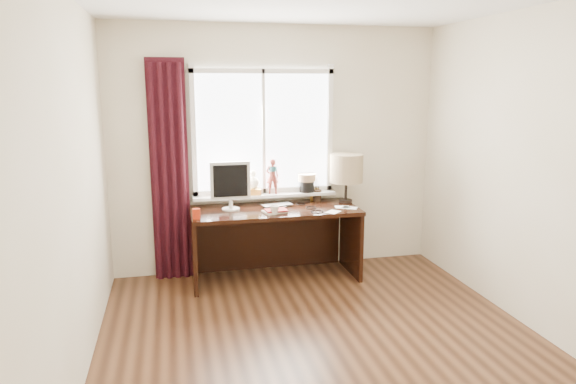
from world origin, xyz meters
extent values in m
cube|color=brown|center=(0.00, 0.00, 0.00)|extent=(3.50, 4.00, 0.00)
cube|color=beige|center=(0.00, 2.00, 1.30)|extent=(3.50, 0.00, 2.60)
cube|color=beige|center=(0.00, -2.00, 1.30)|extent=(3.50, 0.00, 2.60)
cube|color=beige|center=(-1.75, 0.00, 1.30)|extent=(0.00, 4.00, 2.60)
cube|color=beige|center=(1.75, 0.00, 1.30)|extent=(0.00, 4.00, 2.60)
imported|color=silver|center=(-0.06, 1.72, 0.76)|extent=(0.34, 0.26, 0.02)
imported|color=white|center=(-0.15, 1.41, 0.80)|extent=(0.13, 0.13, 0.10)
cylinder|color=#A0230B|center=(-0.90, 1.40, 0.80)|extent=(0.07, 0.07, 0.10)
cube|color=white|center=(-0.15, 1.99, 1.50)|extent=(1.40, 0.02, 1.30)
cube|color=silver|center=(-0.15, 1.96, 0.88)|extent=(1.50, 0.05, 0.05)
cube|color=silver|center=(-0.15, 1.96, 2.12)|extent=(1.50, 0.05, 0.05)
cube|color=silver|center=(-0.88, 1.96, 1.50)|extent=(0.05, 0.05, 1.40)
cube|color=silver|center=(0.57, 1.96, 1.50)|extent=(0.05, 0.05, 1.40)
cube|color=silver|center=(-0.15, 1.96, 1.50)|extent=(0.03, 0.05, 1.30)
cube|color=silver|center=(-0.15, 1.91, 0.83)|extent=(1.52, 0.18, 0.03)
cylinder|color=#540B0B|center=(-0.58, 1.88, 0.98)|extent=(0.14, 0.14, 0.26)
cube|color=gold|center=(-0.28, 1.90, 0.88)|extent=(0.15, 0.12, 0.06)
sphere|color=beige|center=(-0.28, 1.90, 0.97)|extent=(0.13, 0.13, 0.13)
sphere|color=beige|center=(-0.28, 1.90, 1.07)|extent=(0.07, 0.07, 0.07)
imported|color=maroon|center=(-0.07, 1.90, 1.04)|extent=(0.14, 0.10, 0.38)
cylinder|color=#1E4C51|center=(-0.07, 1.89, 1.12)|extent=(0.09, 0.09, 0.05)
cylinder|color=black|center=(0.31, 1.91, 0.91)|extent=(0.16, 0.16, 0.12)
cylinder|color=#8C6B4C|center=(0.31, 1.91, 1.01)|extent=(0.20, 0.20, 0.08)
cube|color=black|center=(-1.13, 1.92, 1.12)|extent=(0.38, 0.05, 2.25)
cylinder|color=black|center=(-1.27, 1.89, 1.10)|extent=(0.06, 0.06, 2.20)
cylinder|color=black|center=(-1.18, 1.89, 1.10)|extent=(0.06, 0.06, 2.20)
cylinder|color=black|center=(-1.09, 1.89, 1.10)|extent=(0.06, 0.06, 2.20)
cylinder|color=black|center=(-1.00, 1.89, 1.10)|extent=(0.06, 0.06, 2.20)
cube|color=#34170C|center=(-0.10, 1.63, 0.73)|extent=(1.70, 0.70, 0.04)
cube|color=#34170C|center=(-0.93, 1.63, 0.35)|extent=(0.04, 0.64, 0.71)
cube|color=#34170C|center=(0.73, 1.63, 0.35)|extent=(0.04, 0.64, 0.71)
cube|color=#34170C|center=(-0.10, 1.97, 0.35)|extent=(1.60, 0.03, 0.71)
cylinder|color=beige|center=(-0.54, 1.69, 0.76)|extent=(0.18, 0.18, 0.01)
cylinder|color=beige|center=(-0.54, 1.69, 0.81)|extent=(0.04, 0.04, 0.10)
cube|color=beige|center=(-0.54, 1.69, 1.05)|extent=(0.40, 0.04, 0.38)
cube|color=black|center=(-0.54, 1.66, 1.05)|extent=(0.34, 0.01, 0.32)
cube|color=beige|center=(-0.13, 1.48, 0.76)|extent=(0.25, 0.21, 0.02)
cube|color=maroon|center=(-0.12, 1.47, 0.78)|extent=(0.22, 0.17, 0.01)
cylinder|color=black|center=(0.42, 1.89, 0.81)|extent=(0.09, 0.09, 0.12)
cylinder|color=black|center=(0.41, 1.90, 0.86)|extent=(0.01, 0.01, 0.22)
cylinder|color=black|center=(0.43, 1.88, 0.84)|extent=(0.01, 0.01, 0.19)
cylinder|color=black|center=(0.42, 1.91, 0.88)|extent=(0.01, 0.01, 0.25)
cylinder|color=black|center=(0.44, 1.90, 0.83)|extent=(0.01, 0.01, 0.17)
cube|color=gold|center=(0.40, 1.92, 0.81)|extent=(0.10, 0.03, 0.13)
cube|color=#996633|center=(0.40, 1.90, 0.81)|extent=(0.07, 0.02, 0.10)
cylinder|color=black|center=(0.70, 1.75, 0.77)|extent=(0.14, 0.14, 0.03)
cylinder|color=black|center=(0.70, 1.75, 0.89)|extent=(0.03, 0.03, 0.22)
cylinder|color=#C5AB89|center=(0.70, 1.75, 1.12)|extent=(0.35, 0.35, 0.30)
cube|color=white|center=(0.59, 1.54, 0.75)|extent=(0.17, 0.13, 0.00)
cube|color=white|center=(0.66, 1.49, 0.75)|extent=(0.19, 0.17, 0.00)
cube|color=white|center=(0.44, 1.37, 0.75)|extent=(0.18, 0.18, 0.00)
torus|color=black|center=(0.28, 1.40, 0.75)|extent=(0.18, 0.18, 0.01)
torus|color=black|center=(0.27, 1.58, 0.75)|extent=(0.15, 0.15, 0.01)
torus|color=black|center=(0.20, 1.76, 0.75)|extent=(0.11, 0.11, 0.01)
camera|label=1|loc=(-1.10, -3.35, 2.00)|focal=32.00mm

